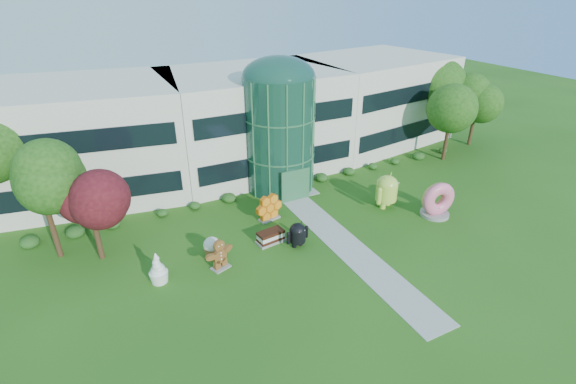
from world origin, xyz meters
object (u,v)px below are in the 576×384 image
gingerbread (220,254)px  android_black (298,233)px  donut (437,199)px  android_green (387,189)px

gingerbread → android_black: bearing=-20.3°
donut → gingerbread: 17.47m
android_black → donut: donut is taller
gingerbread → donut: bearing=-23.8°
android_green → android_black: size_ratio=1.54×
android_green → gingerbread: bearing=164.5°
donut → android_black: bearing=-177.3°
android_green → donut: (2.60, -2.95, -0.16)m
android_green → android_black: 9.38m
android_green → gingerbread: (-14.83, -1.82, -0.54)m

